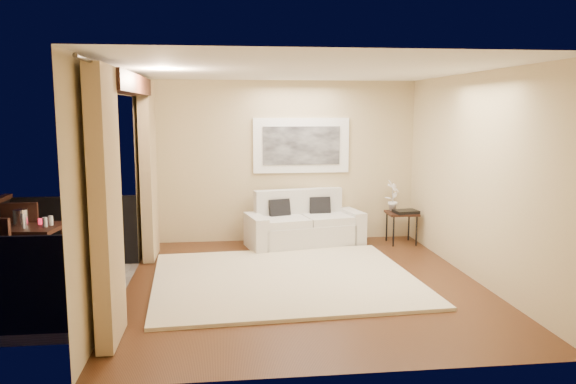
{
  "coord_description": "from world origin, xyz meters",
  "views": [
    {
      "loc": [
        -1.02,
        -6.89,
        2.23
      ],
      "look_at": [
        -0.09,
        1.0,
        1.05
      ],
      "focal_mm": 35.0,
      "sensor_mm": 36.0,
      "label": 1
    }
  ],
  "objects": [
    {
      "name": "vase",
      "position": [
        -3.44,
        0.12,
        0.88
      ],
      "size": [
        0.04,
        0.04,
        0.18
      ],
      "primitive_type": "cylinder",
      "color": "white",
      "rests_on": "bistro_table"
    },
    {
      "name": "glass_b",
      "position": [
        -3.17,
        0.29,
        0.85
      ],
      "size": [
        0.06,
        0.06,
        0.12
      ],
      "primitive_type": "cylinder",
      "color": "silver",
      "rests_on": "bistro_table"
    },
    {
      "name": "ice_bucket",
      "position": [
        -3.54,
        0.34,
        0.89
      ],
      "size": [
        0.18,
        0.18,
        0.2
      ],
      "primitive_type": "cylinder",
      "color": "white",
      "rests_on": "bistro_table"
    },
    {
      "name": "floor",
      "position": [
        0.0,
        0.0,
        0.0
      ],
      "size": [
        5.0,
        5.0,
        0.0
      ],
      "primitive_type": "plane",
      "color": "#4D2B16",
      "rests_on": "ground"
    },
    {
      "name": "room_shell",
      "position": [
        -2.13,
        0.0,
        2.52
      ],
      "size": [
        5.0,
        6.4,
        5.0
      ],
      "color": "white",
      "rests_on": "ground"
    },
    {
      "name": "rug",
      "position": [
        -0.24,
        0.19,
        0.02
      ],
      "size": [
        3.54,
        3.14,
        0.04
      ],
      "primitive_type": "cube",
      "rotation": [
        0.0,
        0.0,
        0.06
      ],
      "color": "beige",
      "rests_on": "floor"
    },
    {
      "name": "balcony",
      "position": [
        -3.31,
        0.0,
        0.18
      ],
      "size": [
        1.81,
        2.6,
        1.17
      ],
      "color": "#605B56",
      "rests_on": "ground"
    },
    {
      "name": "bistro_table",
      "position": [
        -3.38,
        0.26,
        0.71
      ],
      "size": [
        0.75,
        0.75,
        0.79
      ],
      "rotation": [
        0.0,
        0.0,
        -0.13
      ],
      "color": "black",
      "rests_on": "balcony"
    },
    {
      "name": "balcony_chair_far",
      "position": [
        -3.62,
        0.62,
        0.61
      ],
      "size": [
        0.46,
        0.46,
        1.04
      ],
      "rotation": [
        0.0,
        0.0,
        3.16
      ],
      "color": "black",
      "rests_on": "balcony"
    },
    {
      "name": "tray",
      "position": [
        1.97,
        1.91,
        0.55
      ],
      "size": [
        0.42,
        0.33,
        0.05
      ],
      "primitive_type": "cube",
      "rotation": [
        0.0,
        0.0,
        0.14
      ],
      "color": "black",
      "rests_on": "side_table"
    },
    {
      "name": "artwork",
      "position": [
        0.3,
        2.46,
        1.62
      ],
      "size": [
        1.62,
        0.07,
        0.92
      ],
      "color": "white",
      "rests_on": "room_shell"
    },
    {
      "name": "glass_a",
      "position": [
        -3.21,
        0.2,
        0.85
      ],
      "size": [
        0.06,
        0.06,
        0.12
      ],
      "primitive_type": "cylinder",
      "color": "silver",
      "rests_on": "bistro_table"
    },
    {
      "name": "curtains",
      "position": [
        -2.11,
        0.0,
        1.34
      ],
      "size": [
        0.16,
        4.8,
        2.64
      ],
      "color": "tan",
      "rests_on": "ground"
    },
    {
      "name": "candle",
      "position": [
        -3.32,
        0.37,
        0.82
      ],
      "size": [
        0.06,
        0.06,
        0.07
      ],
      "primitive_type": "cylinder",
      "color": "red",
      "rests_on": "bistro_table"
    },
    {
      "name": "orchid",
      "position": [
        1.82,
        2.16,
        0.79
      ],
      "size": [
        0.32,
        0.33,
        0.52
      ],
      "primitive_type": "imported",
      "rotation": [
        0.0,
        0.0,
        0.8
      ],
      "color": "white",
      "rests_on": "side_table"
    },
    {
      "name": "side_table",
      "position": [
        1.93,
        2.0,
        0.47
      ],
      "size": [
        0.5,
        0.5,
        0.53
      ],
      "rotation": [
        0.0,
        0.0,
        -0.03
      ],
      "color": "black",
      "rests_on": "floor"
    },
    {
      "name": "sofa",
      "position": [
        0.29,
        2.09,
        0.32
      ],
      "size": [
        1.99,
        1.17,
        0.9
      ],
      "rotation": [
        0.0,
        0.0,
        0.21
      ],
      "color": "silver",
      "rests_on": "floor"
    }
  ]
}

